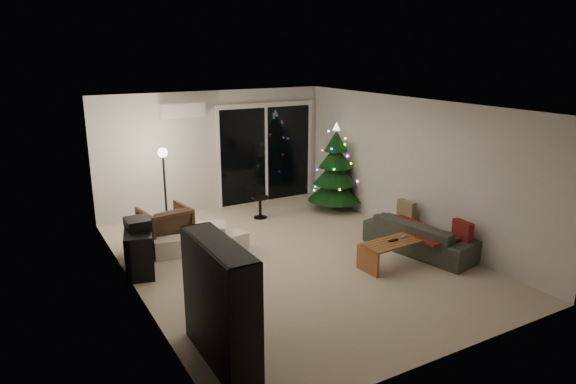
% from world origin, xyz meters
% --- Properties ---
extents(room, '(6.50, 7.51, 2.60)m').
position_xyz_m(room, '(0.46, 1.49, 1.02)').
color(room, beige).
rests_on(room, ground).
extents(bookshelf, '(0.79, 1.41, 1.37)m').
position_xyz_m(bookshelf, '(-2.25, -2.06, 0.69)').
color(bookshelf, black).
rests_on(bookshelf, floor).
extents(media_cabinet, '(0.66, 1.16, 0.68)m').
position_xyz_m(media_cabinet, '(-2.25, 0.82, 0.34)').
color(media_cabinet, black).
rests_on(media_cabinet, floor).
extents(stereo, '(0.35, 0.41, 0.15)m').
position_xyz_m(stereo, '(-2.25, 0.82, 0.75)').
color(stereo, black).
rests_on(stereo, media_cabinet).
extents(armchair, '(0.86, 0.88, 0.72)m').
position_xyz_m(armchair, '(-1.62, 1.58, 0.36)').
color(armchair, '#423424').
rests_on(armchair, floor).
extents(ottoman, '(0.62, 0.62, 0.43)m').
position_xyz_m(ottoman, '(-0.96, 1.09, 0.21)').
color(ottoman, '#F9EFC3').
rests_on(ottoman, floor).
extents(cardboard_box_a, '(0.50, 0.41, 0.31)m').
position_xyz_m(cardboard_box_a, '(-1.73, 1.09, 0.16)').
color(cardboard_box_a, silver).
rests_on(cardboard_box_a, floor).
extents(cardboard_box_b, '(0.49, 0.41, 0.30)m').
position_xyz_m(cardboard_box_b, '(-0.66, 0.83, 0.15)').
color(cardboard_box_b, silver).
rests_on(cardboard_box_b, floor).
extents(side_table, '(0.47, 0.47, 0.45)m').
position_xyz_m(side_table, '(0.50, 2.14, 0.22)').
color(side_table, black).
rests_on(side_table, floor).
extents(floor_lamp, '(0.24, 0.24, 1.52)m').
position_xyz_m(floor_lamp, '(-1.37, 2.33, 0.76)').
color(floor_lamp, black).
rests_on(floor_lamp, floor).
extents(sofa, '(1.11, 2.03, 0.56)m').
position_xyz_m(sofa, '(2.05, -0.80, 0.28)').
color(sofa, '#52574C').
rests_on(sofa, floor).
extents(sofa_throw, '(0.60, 1.38, 0.05)m').
position_xyz_m(sofa_throw, '(1.95, -0.80, 0.41)').
color(sofa_throw, maroon).
rests_on(sofa_throw, sofa).
extents(cushion_a, '(0.14, 0.38, 0.37)m').
position_xyz_m(cushion_a, '(2.30, -0.15, 0.51)').
color(cushion_a, '#817754').
rests_on(cushion_a, sofa).
extents(cushion_b, '(0.14, 0.38, 0.37)m').
position_xyz_m(cushion_b, '(2.30, -1.45, 0.51)').
color(cushion_b, maroon).
rests_on(cushion_b, sofa).
extents(coffee_table, '(1.37, 0.56, 0.42)m').
position_xyz_m(coffee_table, '(1.38, -1.04, 0.21)').
color(coffee_table, '#94542B').
rests_on(coffee_table, floor).
extents(remote_a, '(0.17, 0.05, 0.02)m').
position_xyz_m(remote_a, '(1.23, -1.04, 0.44)').
color(remote_a, black).
rests_on(remote_a, coffee_table).
extents(remote_b, '(0.16, 0.10, 0.02)m').
position_xyz_m(remote_b, '(1.48, -0.99, 0.44)').
color(remote_b, slate).
rests_on(remote_b, coffee_table).
extents(christmas_tree, '(1.24, 1.24, 1.86)m').
position_xyz_m(christmas_tree, '(2.16, 1.89, 0.93)').
color(christmas_tree, '#113517').
rests_on(christmas_tree, floor).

